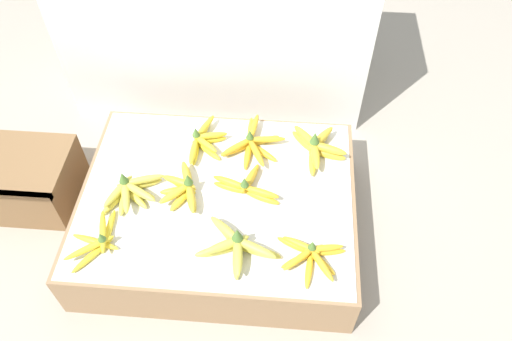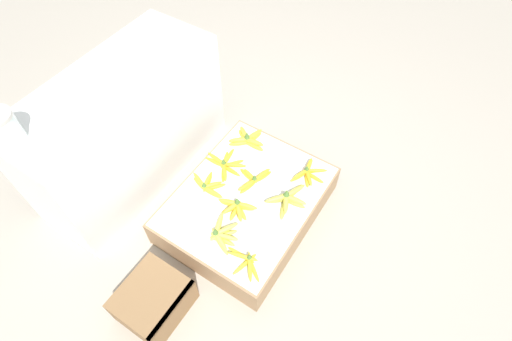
% 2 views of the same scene
% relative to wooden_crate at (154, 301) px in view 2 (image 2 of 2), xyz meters
% --- Properties ---
extents(ground_plane, '(10.00, 10.00, 0.00)m').
position_rel_wooden_crate_xyz_m(ground_plane, '(0.76, -0.09, -0.11)').
color(ground_plane, '#A89E8E').
extents(display_platform, '(0.98, 0.77, 0.22)m').
position_rel_wooden_crate_xyz_m(display_platform, '(0.76, -0.09, -0.00)').
color(display_platform, '#997551').
rests_on(display_platform, ground_plane).
extents(back_vendor_table, '(1.28, 0.52, 0.78)m').
position_rel_wooden_crate_xyz_m(back_vendor_table, '(0.67, 0.74, 0.28)').
color(back_vendor_table, white).
rests_on(back_vendor_table, ground_plane).
extents(wooden_crate, '(0.35, 0.31, 0.22)m').
position_rel_wooden_crate_xyz_m(wooden_crate, '(0.00, 0.00, 0.00)').
color(wooden_crate, olive).
rests_on(wooden_crate, ground_plane).
extents(banana_bunch_front_left, '(0.17, 0.25, 0.08)m').
position_rel_wooden_crate_xyz_m(banana_bunch_front_left, '(0.40, -0.32, 0.13)').
color(banana_bunch_front_left, yellow).
rests_on(banana_bunch_front_left, display_platform).
extents(banana_bunch_front_midright, '(0.29, 0.23, 0.11)m').
position_rel_wooden_crate_xyz_m(banana_bunch_front_midright, '(0.86, -0.31, 0.14)').
color(banana_bunch_front_midright, gold).
rests_on(banana_bunch_front_midright, display_platform).
extents(banana_bunch_front_right, '(0.23, 0.19, 0.08)m').
position_rel_wooden_crate_xyz_m(banana_bunch_front_right, '(1.09, -0.32, 0.13)').
color(banana_bunch_front_right, gold).
rests_on(banana_bunch_front_right, display_platform).
extents(banana_bunch_middle_left, '(0.20, 0.19, 0.10)m').
position_rel_wooden_crate_xyz_m(banana_bunch_middle_left, '(0.46, -0.12, 0.13)').
color(banana_bunch_middle_left, '#DBCC4C').
rests_on(banana_bunch_middle_left, display_platform).
extents(banana_bunch_middle_midleft, '(0.15, 0.23, 0.10)m').
position_rel_wooden_crate_xyz_m(banana_bunch_middle_midleft, '(0.65, -0.09, 0.14)').
color(banana_bunch_middle_midleft, gold).
rests_on(banana_bunch_middle_midleft, display_platform).
extents(banana_bunch_middle_midright, '(0.25, 0.19, 0.09)m').
position_rel_wooden_crate_xyz_m(banana_bunch_middle_midright, '(0.87, -0.06, 0.13)').
color(banana_bunch_middle_midright, gold).
rests_on(banana_bunch_middle_midright, display_platform).
extents(banana_bunch_back_midleft, '(0.14, 0.26, 0.09)m').
position_rel_wooden_crate_xyz_m(banana_bunch_back_midleft, '(0.68, 0.14, 0.13)').
color(banana_bunch_back_midleft, yellow).
rests_on(banana_bunch_back_midleft, display_platform).
extents(banana_bunch_back_midright, '(0.25, 0.28, 0.09)m').
position_rel_wooden_crate_xyz_m(banana_bunch_back_midright, '(0.87, 0.14, 0.13)').
color(banana_bunch_back_midright, gold).
rests_on(banana_bunch_back_midright, display_platform).
extents(banana_bunch_back_right, '(0.22, 0.24, 0.11)m').
position_rel_wooden_crate_xyz_m(banana_bunch_back_right, '(1.11, 0.14, 0.14)').
color(banana_bunch_back_right, gold).
rests_on(banana_bunch_back_right, display_platform).
extents(glass_jar, '(0.15, 0.15, 0.17)m').
position_rel_wooden_crate_xyz_m(glass_jar, '(0.12, 0.80, 0.76)').
color(glass_jar, silver).
rests_on(glass_jar, back_vendor_table).
extents(foam_tray_white, '(0.25, 0.20, 0.02)m').
position_rel_wooden_crate_xyz_m(foam_tray_white, '(1.03, 0.71, 0.68)').
color(foam_tray_white, white).
rests_on(foam_tray_white, back_vendor_table).
extents(foam_tray_dark, '(0.27, 0.20, 0.02)m').
position_rel_wooden_crate_xyz_m(foam_tray_dark, '(0.63, 0.65, 0.68)').
color(foam_tray_dark, white).
rests_on(foam_tray_dark, back_vendor_table).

